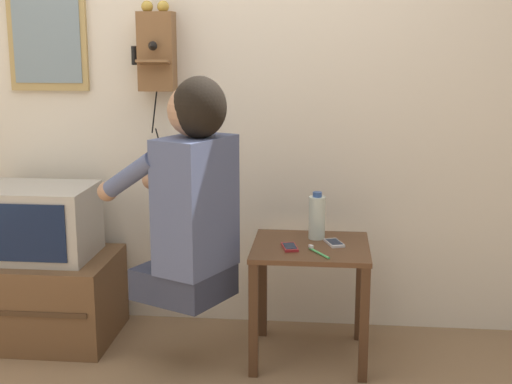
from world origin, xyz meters
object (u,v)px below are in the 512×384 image
(wall_phone_antique, at_px, (156,50))
(framed_picture, at_px, (47,34))
(water_bottle, at_px, (317,217))
(toothbrush, at_px, (318,252))
(cell_phone_held, at_px, (290,247))
(person, at_px, (191,192))
(television, at_px, (36,222))
(cell_phone_spare, at_px, (334,243))

(wall_phone_antique, height_order, framed_picture, framed_picture)
(water_bottle, bearing_deg, toothbrush, -87.89)
(wall_phone_antique, height_order, cell_phone_held, wall_phone_antique)
(person, relative_size, television, 1.79)
(toothbrush, bearing_deg, water_bottle, 60.71)
(person, distance_m, cell_phone_spare, 0.70)
(water_bottle, bearing_deg, person, -151.40)
(wall_phone_antique, relative_size, cell_phone_spare, 5.85)
(toothbrush, bearing_deg, framed_picture, 127.92)
(wall_phone_antique, bearing_deg, person, -63.74)
(wall_phone_antique, xyz_separation_m, framed_picture, (-0.56, 0.04, 0.08))
(water_bottle, bearing_deg, television, -179.57)
(cell_phone_held, height_order, cell_phone_spare, same)
(person, xyz_separation_m, cell_phone_spare, (0.61, 0.20, -0.27))
(cell_phone_spare, relative_size, water_bottle, 0.62)
(person, bearing_deg, toothbrush, -57.77)
(television, bearing_deg, toothbrush, -9.37)
(person, relative_size, cell_phone_spare, 7.09)
(person, relative_size, framed_picture, 1.74)
(framed_picture, bearing_deg, television, -89.39)
(person, relative_size, toothbrush, 6.67)
(framed_picture, height_order, cell_phone_held, framed_picture)
(cell_phone_spare, bearing_deg, person, 179.07)
(wall_phone_antique, distance_m, toothbrush, 1.26)
(cell_phone_held, bearing_deg, toothbrush, -39.40)
(wall_phone_antique, bearing_deg, cell_phone_spare, -20.21)
(cell_phone_held, bearing_deg, framed_picture, 147.22)
(television, distance_m, wall_phone_antique, 1.01)
(wall_phone_antique, relative_size, toothbrush, 5.51)
(cell_phone_spare, height_order, water_bottle, water_bottle)
(cell_phone_held, bearing_deg, wall_phone_antique, 136.22)
(person, xyz_separation_m, television, (-0.82, 0.28, -0.23))
(cell_phone_spare, bearing_deg, television, 157.61)
(television, distance_m, framed_picture, 0.93)
(toothbrush, bearing_deg, person, 154.53)
(cell_phone_held, distance_m, water_bottle, 0.23)
(person, xyz_separation_m, toothbrush, (0.54, 0.06, -0.26))
(television, height_order, water_bottle, water_bottle)
(person, distance_m, cell_phone_held, 0.51)
(cell_phone_spare, relative_size, toothbrush, 0.94)
(cell_phone_held, xyz_separation_m, cell_phone_spare, (0.20, 0.09, 0.00))
(person, bearing_deg, wall_phone_antique, 52.56)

